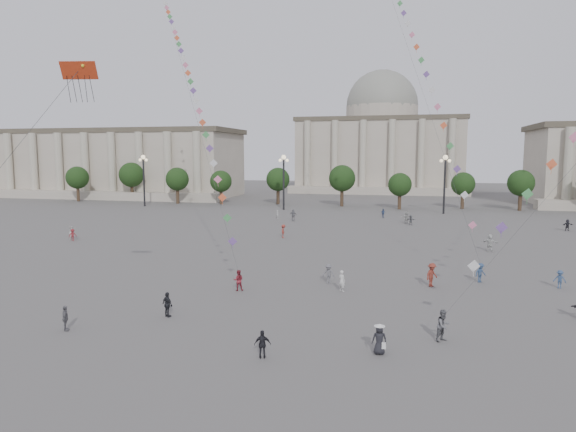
# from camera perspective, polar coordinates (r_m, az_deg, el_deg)

# --- Properties ---
(ground) EXTENTS (360.00, 360.00, 0.00)m
(ground) POSITION_cam_1_polar(r_m,az_deg,el_deg) (30.23, -5.15, -13.92)
(ground) COLOR #53514E
(ground) RESTS_ON ground
(hall_west) EXTENTS (84.00, 26.22, 17.20)m
(hall_west) POSITION_cam_1_polar(r_m,az_deg,el_deg) (147.11, -21.46, 5.48)
(hall_west) COLOR #AA9F8F
(hall_west) RESTS_ON ground
(hall_central) EXTENTS (48.30, 34.30, 35.50)m
(hall_central) POSITION_cam_1_polar(r_m,az_deg,el_deg) (156.28, 10.27, 8.02)
(hall_central) COLOR #AA9F8F
(hall_central) RESTS_ON ground
(tree_row) EXTENTS (137.12, 5.12, 8.00)m
(tree_row) POSITION_cam_1_polar(r_m,az_deg,el_deg) (105.29, 8.55, 3.87)
(tree_row) COLOR #332719
(tree_row) RESTS_ON ground
(lamp_post_far_west) EXTENTS (2.00, 0.90, 10.65)m
(lamp_post_far_west) POSITION_cam_1_polar(r_m,az_deg,el_deg) (110.92, -15.75, 4.85)
(lamp_post_far_west) COLOR #262628
(lamp_post_far_west) RESTS_ON ground
(lamp_post_mid_west) EXTENTS (2.00, 0.90, 10.65)m
(lamp_post_mid_west) POSITION_cam_1_polar(r_m,az_deg,el_deg) (99.78, -0.48, 4.91)
(lamp_post_mid_west) COLOR #262628
(lamp_post_mid_west) RESTS_ON ground
(lamp_post_mid_east) EXTENTS (2.00, 0.90, 10.65)m
(lamp_post_mid_east) POSITION_cam_1_polar(r_m,az_deg,el_deg) (96.99, 17.04, 4.56)
(lamp_post_mid_east) COLOR #262628
(lamp_post_mid_east) RESTS_ON ground
(person_crowd_0) EXTENTS (0.93, 0.84, 1.52)m
(person_crowd_0) POSITION_cam_1_polar(r_m,az_deg,el_deg) (89.10, 10.52, 0.31)
(person_crowd_0) COLOR #344875
(person_crowd_0) RESTS_ON ground
(person_crowd_1) EXTENTS (0.98, 1.04, 1.70)m
(person_crowd_1) POSITION_cam_1_polar(r_m,az_deg,el_deg) (70.92, -22.90, -1.70)
(person_crowd_1) COLOR silver
(person_crowd_1) RESTS_ON ground
(person_crowd_2) EXTENTS (1.06, 1.11, 1.51)m
(person_crowd_2) POSITION_cam_1_polar(r_m,az_deg,el_deg) (69.40, -22.81, -1.94)
(person_crowd_2) COLOR maroon
(person_crowd_2) RESTS_ON ground
(person_crowd_4) EXTENTS (1.78, 1.35, 1.87)m
(person_crowd_4) POSITION_cam_1_polar(r_m,az_deg,el_deg) (82.32, 13.00, -0.15)
(person_crowd_4) COLOR #B1B2AE
(person_crowd_4) RESTS_ON ground
(person_crowd_6) EXTENTS (1.10, 0.66, 1.66)m
(person_crowd_6) POSITION_cam_1_polar(r_m,az_deg,el_deg) (43.14, 4.53, -6.41)
(person_crowd_6) COLOR #5C5B60
(person_crowd_6) RESTS_ON ground
(person_crowd_7) EXTENTS (1.86, 1.27, 1.93)m
(person_crowd_7) POSITION_cam_1_polar(r_m,az_deg,el_deg) (61.29, 21.54, -2.79)
(person_crowd_7) COLOR silver
(person_crowd_7) RESTS_ON ground
(person_crowd_8) EXTENTS (1.35, 1.43, 1.95)m
(person_crowd_8) POSITION_cam_1_polar(r_m,az_deg,el_deg) (43.61, 15.69, -6.32)
(person_crowd_8) COLOR maroon
(person_crowd_8) RESTS_ON ground
(person_crowd_9) EXTENTS (1.60, 0.94, 1.64)m
(person_crowd_9) POSITION_cam_1_polar(r_m,az_deg,el_deg) (82.42, 28.63, -0.89)
(person_crowd_9) COLOR #222228
(person_crowd_9) RESTS_ON ground
(person_crowd_10) EXTENTS (0.62, 0.64, 1.48)m
(person_crowd_10) POSITION_cam_1_polar(r_m,az_deg,el_deg) (86.17, -1.17, 0.19)
(person_crowd_10) COLOR #B4B5B0
(person_crowd_10) RESTS_ON ground
(person_crowd_12) EXTENTS (1.46, 1.18, 1.56)m
(person_crowd_12) POSITION_cam_1_polar(r_m,az_deg,el_deg) (80.59, 13.50, -0.43)
(person_crowd_12) COLOR slate
(person_crowd_12) RESTS_ON ground
(person_crowd_13) EXTENTS (0.74, 0.68, 1.69)m
(person_crowd_13) POSITION_cam_1_polar(r_m,az_deg,el_deg) (40.83, 5.99, -7.17)
(person_crowd_13) COLOR silver
(person_crowd_13) RESTS_ON ground
(person_crowd_14) EXTENTS (1.10, 0.89, 1.48)m
(person_crowd_14) POSITION_cam_1_polar(r_m,az_deg,el_deg) (46.94, 27.96, -6.23)
(person_crowd_14) COLOR #324A71
(person_crowd_14) RESTS_ON ground
(person_crowd_16) EXTENTS (1.14, 0.49, 1.94)m
(person_crowd_16) POSITION_cam_1_polar(r_m,az_deg,el_deg) (82.98, 0.57, 0.10)
(person_crowd_16) COLOR slate
(person_crowd_16) RESTS_ON ground
(person_crowd_17) EXTENTS (0.87, 1.24, 1.75)m
(person_crowd_17) POSITION_cam_1_polar(r_m,az_deg,el_deg) (66.21, -0.51, -1.70)
(person_crowd_17) COLOR maroon
(person_crowd_17) RESTS_ON ground
(tourist_1) EXTENTS (1.06, 0.83, 1.68)m
(tourist_1) POSITION_cam_1_polar(r_m,az_deg,el_deg) (35.33, -13.25, -9.56)
(tourist_1) COLOR black
(tourist_1) RESTS_ON ground
(tourist_3) EXTENTS (0.78, 0.98, 1.56)m
(tourist_3) POSITION_cam_1_polar(r_m,az_deg,el_deg) (34.64, -23.51, -10.39)
(tourist_3) COLOR slate
(tourist_3) RESTS_ON ground
(tourist_4) EXTENTS (0.95, 0.59, 1.51)m
(tourist_4) POSITION_cam_1_polar(r_m,az_deg,el_deg) (27.92, -2.84, -14.05)
(tourist_4) COLOR black
(tourist_4) RESTS_ON ground
(kite_flyer_0) EXTENTS (0.95, 0.83, 1.65)m
(kite_flyer_0) POSITION_cam_1_polar(r_m,az_deg,el_deg) (41.06, -5.54, -7.12)
(kite_flyer_0) COLOR maroon
(kite_flyer_0) RESTS_ON ground
(kite_flyer_1) EXTENTS (1.21, 1.13, 1.64)m
(kite_flyer_1) POSITION_cam_1_polar(r_m,az_deg,el_deg) (46.32, 20.59, -5.92)
(kite_flyer_1) COLOR navy
(kite_flyer_1) RESTS_ON ground
(kite_flyer_2) EXTENTS (1.13, 1.14, 1.86)m
(kite_flyer_2) POSITION_cam_1_polar(r_m,az_deg,el_deg) (31.46, 16.88, -11.57)
(kite_flyer_2) COLOR #5C5D61
(kite_flyer_2) RESTS_ON ground
(hat_person) EXTENTS (0.89, 0.67, 1.69)m
(hat_person) POSITION_cam_1_polar(r_m,az_deg,el_deg) (28.76, 10.12, -13.27)
(hat_person) COLOR black
(hat_person) RESTS_ON ground
(dragon_kite) EXTENTS (6.91, 2.24, 18.61)m
(dragon_kite) POSITION_cam_1_polar(r_m,az_deg,el_deg) (34.61, -22.36, 13.39)
(dragon_kite) COLOR #AD2E12
(dragon_kite) RESTS_ON ground
(kite_train_west) EXTENTS (25.37, 38.76, 57.93)m
(kite_train_west) POSITION_cam_1_polar(r_m,az_deg,el_deg) (64.77, -11.04, 14.84)
(kite_train_west) COLOR #3F3F3F
(kite_train_west) RESTS_ON ground
(kite_train_mid) EXTENTS (14.48, 47.20, 69.77)m
(kite_train_mid) POSITION_cam_1_polar(r_m,az_deg,el_deg) (72.33, 12.73, 20.48)
(kite_train_mid) COLOR #3F3F3F
(kite_train_mid) RESTS_ON ground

